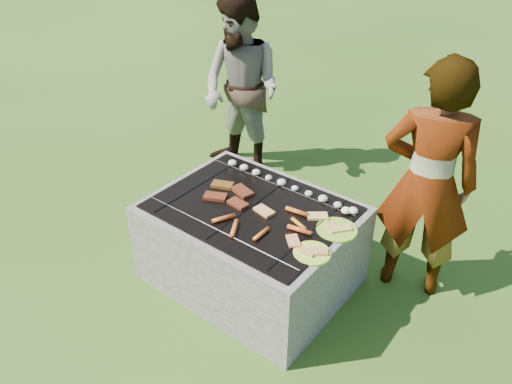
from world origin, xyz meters
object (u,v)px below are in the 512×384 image
(fire_pit, at_px, (252,246))
(plate_near, at_px, (312,253))
(cook, at_px, (427,184))
(bystander, at_px, (242,90))
(plate_far, at_px, (337,230))

(fire_pit, relative_size, plate_near, 4.50)
(cook, height_order, bystander, cook)
(fire_pit, relative_size, bystander, 0.80)
(fire_pit, relative_size, cook, 0.80)
(fire_pit, distance_m, bystander, 1.63)
(plate_near, height_order, bystander, bystander)
(plate_near, bearing_deg, bystander, 140.55)
(plate_near, distance_m, cook, 0.87)
(fire_pit, height_order, bystander, bystander)
(plate_near, xyz_separation_m, cook, (0.33, 0.79, 0.20))
(fire_pit, height_order, plate_near, plate_near)
(fire_pit, xyz_separation_m, plate_near, (0.56, -0.15, 0.33))
(plate_far, bearing_deg, cook, 57.38)
(fire_pit, bearing_deg, plate_near, -14.81)
(plate_far, distance_m, bystander, 1.90)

